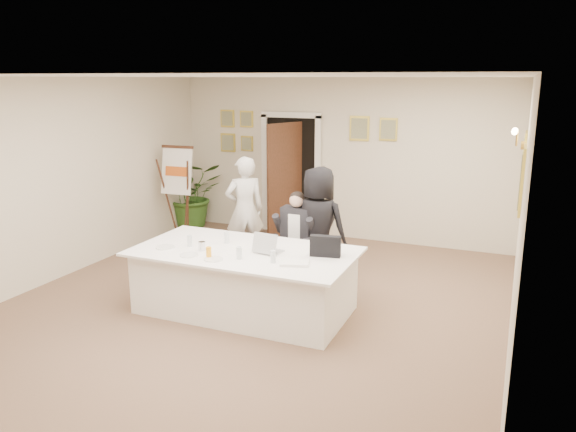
{
  "coord_description": "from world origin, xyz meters",
  "views": [
    {
      "loc": [
        2.97,
        -5.86,
        2.77
      ],
      "look_at": [
        0.24,
        0.6,
        1.05
      ],
      "focal_mm": 35.0,
      "sensor_mm": 36.0,
      "label": 1
    }
  ],
  "objects_px": {
    "standing_woman": "(318,227)",
    "steel_jug": "(202,246)",
    "conference_table": "(245,280)",
    "oj_glass": "(209,253)",
    "flip_chart": "(180,197)",
    "potted_palm": "(192,195)",
    "laptop_bag": "(325,246)",
    "laptop": "(269,241)",
    "seated_man": "(296,238)",
    "paper_stack": "(294,263)",
    "standing_man": "(245,210)"
  },
  "relations": [
    {
      "from": "seated_man",
      "to": "laptop_bag",
      "type": "bearing_deg",
      "value": -60.71
    },
    {
      "from": "standing_man",
      "to": "steel_jug",
      "type": "bearing_deg",
      "value": 62.08
    },
    {
      "from": "conference_table",
      "to": "potted_palm",
      "type": "relative_size",
      "value": 2.15
    },
    {
      "from": "oj_glass",
      "to": "seated_man",
      "type": "bearing_deg",
      "value": 73.19
    },
    {
      "from": "seated_man",
      "to": "potted_palm",
      "type": "height_order",
      "value": "seated_man"
    },
    {
      "from": "paper_stack",
      "to": "oj_glass",
      "type": "height_order",
      "value": "oj_glass"
    },
    {
      "from": "seated_man",
      "to": "standing_woman",
      "type": "relative_size",
      "value": 0.8
    },
    {
      "from": "oj_glass",
      "to": "standing_woman",
      "type": "bearing_deg",
      "value": 65.02
    },
    {
      "from": "paper_stack",
      "to": "standing_woman",
      "type": "bearing_deg",
      "value": 99.44
    },
    {
      "from": "standing_man",
      "to": "paper_stack",
      "type": "height_order",
      "value": "standing_man"
    },
    {
      "from": "conference_table",
      "to": "flip_chart",
      "type": "relative_size",
      "value": 1.63
    },
    {
      "from": "conference_table",
      "to": "standing_woman",
      "type": "distance_m",
      "value": 1.36
    },
    {
      "from": "potted_palm",
      "to": "oj_glass",
      "type": "relative_size",
      "value": 9.51
    },
    {
      "from": "laptop",
      "to": "laptop_bag",
      "type": "height_order",
      "value": "laptop"
    },
    {
      "from": "standing_woman",
      "to": "steel_jug",
      "type": "bearing_deg",
      "value": 59.97
    },
    {
      "from": "potted_palm",
      "to": "standing_woman",
      "type": "bearing_deg",
      "value": -32.05
    },
    {
      "from": "seated_man",
      "to": "standing_woman",
      "type": "xyz_separation_m",
      "value": [
        0.29,
        0.09,
        0.17
      ]
    },
    {
      "from": "seated_man",
      "to": "flip_chart",
      "type": "distance_m",
      "value": 3.02
    },
    {
      "from": "conference_table",
      "to": "laptop_bag",
      "type": "distance_m",
      "value": 1.11
    },
    {
      "from": "standing_man",
      "to": "paper_stack",
      "type": "relative_size",
      "value": 5.21
    },
    {
      "from": "flip_chart",
      "to": "oj_glass",
      "type": "xyz_separation_m",
      "value": [
        2.26,
        -2.84,
        0.09
      ]
    },
    {
      "from": "potted_palm",
      "to": "laptop_bag",
      "type": "xyz_separation_m",
      "value": [
        3.76,
        -3.11,
        0.28
      ]
    },
    {
      "from": "standing_woman",
      "to": "laptop",
      "type": "bearing_deg",
      "value": 84.26
    },
    {
      "from": "laptop",
      "to": "laptop_bag",
      "type": "xyz_separation_m",
      "value": [
        0.67,
        0.09,
        -0.01
      ]
    },
    {
      "from": "conference_table",
      "to": "laptop_bag",
      "type": "relative_size",
      "value": 7.52
    },
    {
      "from": "conference_table",
      "to": "standing_woman",
      "type": "xyz_separation_m",
      "value": [
        0.51,
        1.19,
        0.43
      ]
    },
    {
      "from": "laptop_bag",
      "to": "oj_glass",
      "type": "xyz_separation_m",
      "value": [
        -1.21,
        -0.57,
        -0.06
      ]
    },
    {
      "from": "conference_table",
      "to": "oj_glass",
      "type": "height_order",
      "value": "oj_glass"
    },
    {
      "from": "conference_table",
      "to": "flip_chart",
      "type": "height_order",
      "value": "flip_chart"
    },
    {
      "from": "conference_table",
      "to": "oj_glass",
      "type": "relative_size",
      "value": 20.43
    },
    {
      "from": "conference_table",
      "to": "steel_jug",
      "type": "height_order",
      "value": "steel_jug"
    },
    {
      "from": "laptop_bag",
      "to": "flip_chart",
      "type": "bearing_deg",
      "value": 136.12
    },
    {
      "from": "standing_woman",
      "to": "oj_glass",
      "type": "bearing_deg",
      "value": 69.93
    },
    {
      "from": "paper_stack",
      "to": "laptop_bag",
      "type": "bearing_deg",
      "value": 61.24
    },
    {
      "from": "flip_chart",
      "to": "laptop_bag",
      "type": "bearing_deg",
      "value": -33.18
    },
    {
      "from": "seated_man",
      "to": "potted_palm",
      "type": "xyz_separation_m",
      "value": [
        -3.01,
        2.16,
        -0.04
      ]
    },
    {
      "from": "standing_woman",
      "to": "laptop",
      "type": "distance_m",
      "value": 1.16
    },
    {
      "from": "standing_woman",
      "to": "laptop_bag",
      "type": "distance_m",
      "value": 1.14
    },
    {
      "from": "flip_chart",
      "to": "steel_jug",
      "type": "height_order",
      "value": "flip_chart"
    },
    {
      "from": "paper_stack",
      "to": "steel_jug",
      "type": "height_order",
      "value": "steel_jug"
    },
    {
      "from": "conference_table",
      "to": "seated_man",
      "type": "height_order",
      "value": "seated_man"
    },
    {
      "from": "flip_chart",
      "to": "potted_palm",
      "type": "height_order",
      "value": "flip_chart"
    },
    {
      "from": "standing_woman",
      "to": "potted_palm",
      "type": "relative_size",
      "value": 1.33
    },
    {
      "from": "seated_man",
      "to": "paper_stack",
      "type": "relative_size",
      "value": 4.18
    },
    {
      "from": "seated_man",
      "to": "steel_jug",
      "type": "xyz_separation_m",
      "value": [
        -0.68,
        -1.31,
        0.17
      ]
    },
    {
      "from": "laptop",
      "to": "standing_woman",
      "type": "bearing_deg",
      "value": 86.31
    },
    {
      "from": "laptop_bag",
      "to": "paper_stack",
      "type": "relative_size",
      "value": 1.12
    },
    {
      "from": "laptop",
      "to": "steel_jug",
      "type": "xyz_separation_m",
      "value": [
        -0.76,
        -0.26,
        -0.08
      ]
    },
    {
      "from": "potted_palm",
      "to": "steel_jug",
      "type": "relative_size",
      "value": 11.24
    },
    {
      "from": "conference_table",
      "to": "standing_man",
      "type": "height_order",
      "value": "standing_man"
    }
  ]
}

